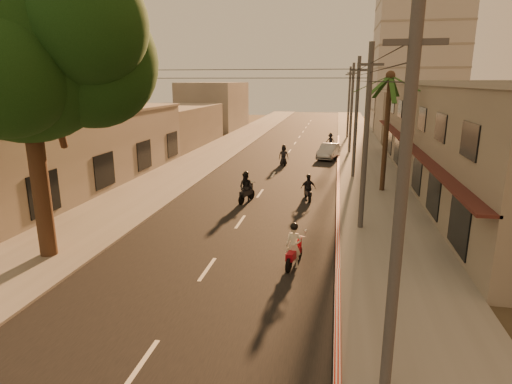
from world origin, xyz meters
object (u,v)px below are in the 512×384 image
Objects in this scene: scooter_far_a at (284,156)px; scooter_far_b at (330,141)px; palm_tree at (390,83)px; scooter_red at (294,247)px; scooter_mid_a at (246,188)px; parked_car at (329,151)px; broadleaf_tree at (34,48)px; scooter_mid_b at (308,188)px.

scooter_far_a is 1.08× the size of scooter_far_b.
scooter_red is at bearing -109.64° from palm_tree.
scooter_mid_a is (-8.49, -4.17, -6.26)m from palm_tree.
scooter_mid_a reaches higher than scooter_far_a.
scooter_far_a is at bearing 133.73° from palm_tree.
palm_tree reaches higher than parked_car.
scooter_mid_a is 23.68m from scooter_far_b.
scooter_far_a reaches higher than parked_car.
broadleaf_tree is 6.54× the size of scooter_far_a.
broadleaf_tree reaches higher than scooter_mid_b.
scooter_far_b is 6.80m from parked_car.
scooter_far_a is (-7.68, 8.02, -6.31)m from palm_tree.
scooter_far_b is (3.88, 11.02, -0.06)m from scooter_far_a.
scooter_far_b is at bearing 71.68° from scooter_mid_b.
scooter_far_a is (6.94, 21.88, -7.64)m from broadleaf_tree.
palm_tree is 12.77m from scooter_far_a.
scooter_far_b is at bearing 94.27° from scooter_mid_a.
broadleaf_tree is 24.19m from scooter_far_a.
scooter_red reaches higher than scooter_far_b.
parked_car is at bearing 100.78° from scooter_red.
scooter_far_a is at bearing 88.92° from scooter_mid_b.
scooter_mid_b is at bearing -87.95° from scooter_far_a.
scooter_red is 0.96× the size of scooter_mid_a.
scooter_far_b is at bearing 57.94° from scooter_far_a.
palm_tree is 4.88× the size of scooter_mid_b.
broadleaf_tree is at bearing -148.12° from scooter_mid_b.
scooter_red reaches higher than parked_car.
parked_car is (10.77, 26.10, -7.77)m from broadleaf_tree.
scooter_mid_b is at bearing -82.26° from parked_car.
broadleaf_tree is at bearing -101.21° from parked_car.
broadleaf_tree is 2.68× the size of parked_car.
parked_car is at bearing 107.40° from palm_tree.
scooter_red is 32.11m from scooter_far_b.
scooter_far_a is 0.41× the size of parked_car.
parked_car is (0.82, 25.31, -0.12)m from scooter_red.
parked_car is at bearing 70.71° from scooter_mid_b.
scooter_mid_a is at bearing 125.95° from scooter_red.
scooter_far_a is (-3.02, 21.08, 0.01)m from scooter_red.
scooter_mid_a is 1.14× the size of scooter_far_b.
scooter_red reaches higher than scooter_mid_b.
parked_car is (4.65, 16.42, -0.18)m from scooter_mid_a.
scooter_far_b is (-3.80, 19.04, -6.38)m from palm_tree.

